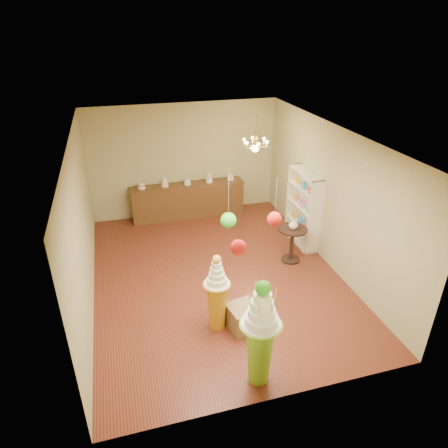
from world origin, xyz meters
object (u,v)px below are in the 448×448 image
object	(u,v)px
pedestal_orange	(217,300)
round_table	(292,240)
pedestal_green	(260,340)
sideboard	(188,200)

from	to	relation	value
pedestal_orange	round_table	bearing A→B (deg)	37.79
round_table	pedestal_green	bearing A→B (deg)	-122.16
pedestal_orange	sideboard	world-z (taller)	pedestal_orange
pedestal_orange	sideboard	distance (m)	4.56
pedestal_orange	round_table	world-z (taller)	pedestal_orange
round_table	sideboard	bearing A→B (deg)	121.48
pedestal_orange	sideboard	size ratio (longest dim) A/B	0.48
pedestal_green	pedestal_orange	world-z (taller)	pedestal_green
pedestal_green	round_table	bearing A→B (deg)	57.84
pedestal_green	round_table	xyz separation A→B (m)	(1.85, 2.95, -0.25)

